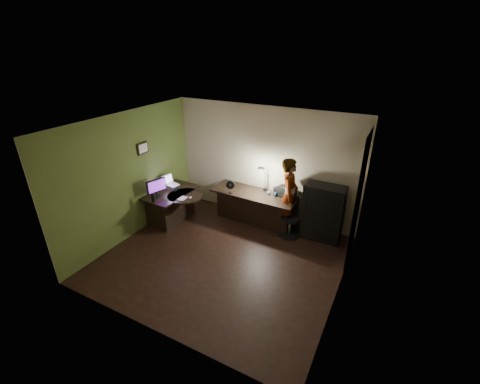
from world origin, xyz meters
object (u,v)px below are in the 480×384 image
at_px(cabinet, 323,213).
at_px(monitor, 156,191).
at_px(desk_left, 172,206).
at_px(person, 289,196).
at_px(office_chair, 290,218).
at_px(desk_right, 254,208).

distance_m(cabinet, monitor, 3.71).
xyz_separation_m(desk_left, person, (2.61, 0.83, 0.50)).
xyz_separation_m(desk_left, office_chair, (2.72, 0.67, 0.07)).
xyz_separation_m(monitor, office_chair, (2.84, 1.02, -0.47)).
xyz_separation_m(desk_right, office_chair, (0.95, -0.15, 0.06)).
distance_m(desk_right, person, 0.97).
xyz_separation_m(office_chair, person, (-0.11, 0.17, 0.43)).
bearing_deg(monitor, cabinet, 37.69).
bearing_deg(monitor, person, 41.72).
relative_size(desk_right, monitor, 4.30).
bearing_deg(desk_right, cabinet, 4.43).
distance_m(desk_left, monitor, 0.65).
height_order(monitor, person, person).
height_order(cabinet, monitor, cabinet).
distance_m(desk_left, desk_right, 1.95).
distance_m(desk_left, cabinet, 3.49).
xyz_separation_m(cabinet, office_chair, (-0.65, -0.21, -0.19)).
height_order(cabinet, office_chair, cabinet).
bearing_deg(cabinet, desk_left, -165.36).
bearing_deg(desk_left, office_chair, 16.17).
distance_m(monitor, person, 2.98).
distance_m(desk_left, person, 2.79).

